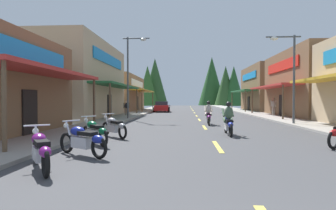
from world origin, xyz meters
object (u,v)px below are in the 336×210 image
Objects in this scene: motorcycle_parked_left_2 at (95,131)px; pedestrian_by_shop at (126,107)px; parked_car_curbside at (162,107)px; motorcycle_parked_left_0 at (40,150)px; streetlamp_right at (288,66)px; streetlamp_left at (132,67)px; pedestrian_browsing at (274,106)px; rider_cruising_lead at (228,121)px; motorcycle_parked_left_3 at (114,126)px; rider_cruising_trailing at (208,115)px; motorcycle_parked_left_1 at (83,139)px.

motorcycle_parked_left_2 is 1.06× the size of pedestrian_by_shop.
motorcycle_parked_left_0 is at bearing 177.47° from parked_car_curbside.
streetlamp_right reaches higher than motorcycle_parked_left_2.
streetlamp_left is at bearing 159.95° from streetlamp_right.
pedestrian_browsing reaches higher than parked_car_curbside.
motorcycle_parked_left_2 is at bearing -15.81° from pedestrian_by_shop.
rider_cruising_lead is at bearing 5.67° from pedestrian_by_shop.
motorcycle_parked_left_0 is at bearing -86.36° from streetlamp_left.
parked_car_curbside reaches higher than motorcycle_parked_left_2.
streetlamp_right is at bearing -101.08° from motorcycle_parked_left_3.
motorcycle_parked_left_2 is (0.04, 3.66, 0.00)m from motorcycle_parked_left_0.
rider_cruising_trailing reaches higher than pedestrian_by_shop.
pedestrian_browsing reaches higher than rider_cruising_trailing.
motorcycle_parked_left_3 is 0.75× the size of rider_cruising_lead.
pedestrian_by_shop is at bearing 146.05° from streetlamp_right.
streetlamp_right is at bearing -41.55° from rider_cruising_lead.
parked_car_curbside is (-5.13, 23.13, 0.03)m from rider_cruising_lead.
motorcycle_parked_left_2 is (-10.01, -8.16, -3.34)m from streetlamp_right.
pedestrian_by_shop is at bearing -30.07° from motorcycle_parked_left_0.
streetlamp_right is 3.09× the size of motorcycle_parked_left_1.
streetlamp_left is 11.11m from motorcycle_parked_left_3.
pedestrian_browsing is at bearing -130.39° from parked_car_curbside.
pedestrian_by_shop is (-7.83, 13.59, 0.23)m from rider_cruising_lead.
motorcycle_parked_left_3 is at bearing -39.75° from motorcycle_parked_left_0.
streetlamp_right reaches higher than rider_cruising_trailing.
motorcycle_parked_left_2 is at bearing -49.38° from motorcycle_parked_left_1.
pedestrian_browsing reaches higher than motorcycle_parked_left_0.
motorcycle_parked_left_0 is 29.76m from parked_car_curbside.
rider_cruising_lead is (5.03, 4.97, 0.17)m from motorcycle_parked_left_1.
pedestrian_browsing reaches higher than motorcycle_parked_left_1.
motorcycle_parked_left_2 is at bearing 119.19° from rider_cruising_lead.
pedestrian_by_shop reaches higher than motorcycle_parked_left_0.
rider_cruising_trailing reaches higher than motorcycle_parked_left_0.
motorcycle_parked_left_3 is 0.37× the size of parked_car_curbside.
pedestrian_by_shop is 0.85× the size of pedestrian_browsing.
motorcycle_parked_left_0 is 1.15× the size of pedestrian_by_shop.
streetlamp_right is 6.03m from rider_cruising_trailing.
streetlamp_left reaches higher than streetlamp_right.
parked_car_curbside reaches higher than motorcycle_parked_left_3.
motorcycle_parked_left_1 is (0.37, 1.65, 0.00)m from motorcycle_parked_left_0.
rider_cruising_lead is (5.40, 6.62, 0.17)m from motorcycle_parked_left_0.
motorcycle_parked_left_1 is at bearing 178.19° from parked_car_curbside.
streetlamp_left is 1.17× the size of streetlamp_right.
streetlamp_left is at bearing 35.05° from rider_cruising_lead.
motorcycle_parked_left_1 is 2.03m from motorcycle_parked_left_2.
motorcycle_parked_left_3 is 0.75× the size of rider_cruising_trailing.
rider_cruising_trailing is 11.21m from pedestrian_browsing.
motorcycle_parked_left_2 is at bearing 128.49° from pedestrian_browsing.
motorcycle_parked_left_1 is 1.04× the size of pedestrian_browsing.
rider_cruising_lead is at bearing -131.82° from streetlamp_right.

